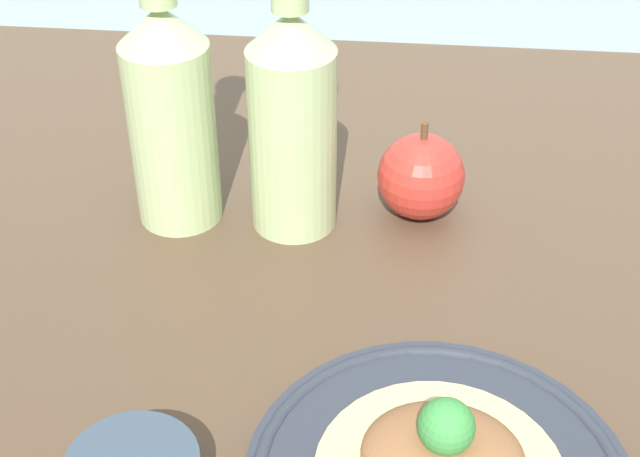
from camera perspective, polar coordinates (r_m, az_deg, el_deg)
name	(u,v)px	position (r cm, az deg, el deg)	size (l,w,h in cm)	color
ground_plane	(349,325)	(73.92, 1.84, -6.16)	(180.00, 110.00, 4.00)	brown
cider_bottle_left	(170,108)	(78.25, -9.57, 7.61)	(7.65, 7.65, 28.17)	#B7D18E
cider_bottle_right	(292,114)	(76.26, -1.79, 7.33)	(7.65, 7.65, 28.17)	#B7D18E
apple	(421,176)	(81.43, 6.48, 3.34)	(7.97, 7.97, 9.50)	red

